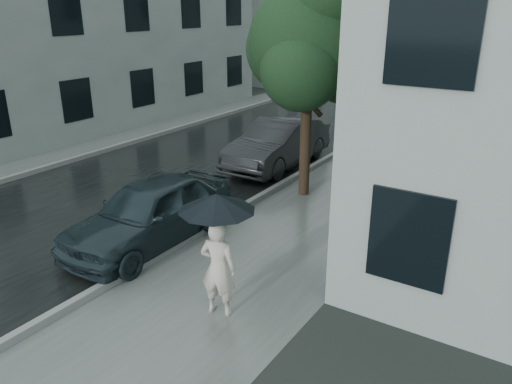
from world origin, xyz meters
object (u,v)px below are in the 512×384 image
Objects in this scene: car_far at (278,143)px; street_tree at (311,40)px; car_near at (150,212)px; pedestrian at (218,268)px; lamp_post at (357,71)px.

street_tree is at bearing -42.90° from car_far.
car_near is 6.28m from car_far.
street_tree is (-1.42, 5.88, 3.20)m from pedestrian.
lamp_post is 9.42m from car_near.
street_tree reaches higher than pedestrian.
pedestrian is 3.12m from car_near.
lamp_post is (-1.96, 10.49, 1.92)m from pedestrian.
pedestrian is at bearing -25.32° from car_near.
car_near is 0.93× the size of car_far.
car_near is (-0.85, -9.16, -2.04)m from lamp_post.
street_tree is 1.31× the size of car_far.
street_tree reaches higher than car_far.
car_near is at bearing -86.18° from car_far.
lamp_post is 1.06× the size of car_far.
car_far is at bearing 94.49° from car_near.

